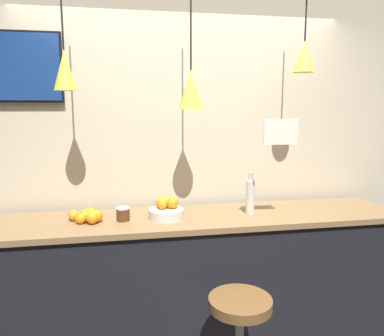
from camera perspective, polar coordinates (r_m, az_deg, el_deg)
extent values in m
cube|color=beige|center=(3.02, -1.42, 2.78)|extent=(8.00, 0.06, 2.90)
cube|color=black|center=(2.90, 0.00, -17.41)|extent=(3.02, 0.57, 0.98)
cube|color=olive|center=(2.71, 0.00, -7.74)|extent=(3.06, 0.61, 0.04)
cylinder|color=brown|center=(2.33, 7.36, -19.74)|extent=(0.37, 0.37, 0.06)
cylinder|color=beige|center=(2.65, -3.94, -6.97)|extent=(0.25, 0.25, 0.07)
sphere|color=orange|center=(2.67, -4.14, -5.22)|extent=(0.08, 0.08, 0.08)
sphere|color=orange|center=(2.65, -2.99, -5.30)|extent=(0.08, 0.08, 0.08)
sphere|color=orange|center=(2.67, -4.78, -5.29)|extent=(0.08, 0.08, 0.08)
sphere|color=orange|center=(2.64, -4.55, -5.52)|extent=(0.07, 0.07, 0.07)
sphere|color=orange|center=(2.71, -17.57, -6.99)|extent=(0.07, 0.07, 0.07)
sphere|color=orange|center=(2.63, -16.61, -7.42)|extent=(0.07, 0.07, 0.07)
sphere|color=orange|center=(2.74, -17.64, -6.78)|extent=(0.07, 0.07, 0.07)
sphere|color=orange|center=(2.71, -15.22, -6.72)|extent=(0.09, 0.09, 0.09)
sphere|color=orange|center=(2.60, -14.97, -7.36)|extent=(0.08, 0.08, 0.08)
sphere|color=orange|center=(2.64, -14.36, -7.12)|extent=(0.08, 0.08, 0.08)
sphere|color=orange|center=(2.66, -15.87, -7.00)|extent=(0.09, 0.09, 0.09)
cylinder|color=silver|center=(2.76, 8.85, -4.44)|extent=(0.06, 0.06, 0.25)
cylinder|color=silver|center=(2.73, 8.93, -1.28)|extent=(0.03, 0.03, 0.06)
cylinder|color=#562D19|center=(2.63, -10.46, -7.01)|extent=(0.09, 0.09, 0.08)
cylinder|color=white|center=(2.62, -10.49, -6.03)|extent=(0.09, 0.09, 0.01)
cone|color=yellow|center=(2.63, -18.83, 13.90)|extent=(0.15, 0.15, 0.26)
sphere|color=#F9EFCC|center=(2.62, -18.71, 11.56)|extent=(0.04, 0.04, 0.04)
cylinder|color=black|center=(2.71, -0.18, 22.72)|extent=(0.01, 0.01, 0.76)
cone|color=yellow|center=(2.64, -0.17, 11.84)|extent=(0.17, 0.17, 0.27)
sphere|color=#F9EFCC|center=(2.64, -0.17, 9.39)|extent=(0.04, 0.04, 0.04)
cylinder|color=black|center=(2.99, 17.08, 23.15)|extent=(0.01, 0.01, 0.54)
cone|color=yellow|center=(2.92, 16.71, 15.92)|extent=(0.15, 0.15, 0.22)
sphere|color=#F9EFCC|center=(2.91, 16.63, 14.19)|extent=(0.04, 0.04, 0.04)
cube|color=black|center=(3.03, -26.35, 13.66)|extent=(0.75, 0.04, 0.50)
cube|color=navy|center=(3.02, -26.45, 13.69)|extent=(0.72, 0.01, 0.47)
cube|color=white|center=(2.55, 13.42, 5.38)|extent=(0.24, 0.01, 0.17)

